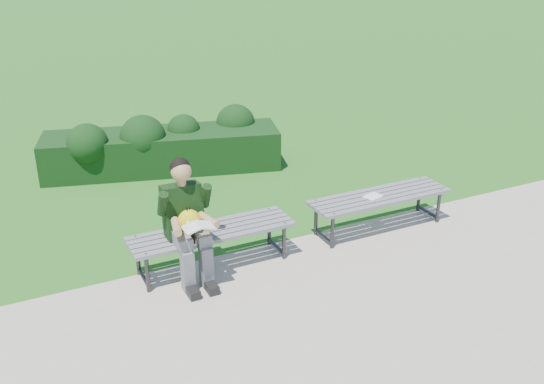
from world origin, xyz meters
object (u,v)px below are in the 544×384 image
Objects in this scene: hedge at (162,145)px; seated_boy at (187,218)px; bench_left at (212,234)px; bench_right at (380,199)px; paper_sheet at (373,196)px.

hedge is 2.80× the size of seated_boy.
seated_boy is at bearing -102.00° from hedge.
hedge is 3.19m from bench_left.
hedge is 3.66m from bench_right.
bench_right is 2.49m from seated_boy.
bench_right is (1.78, -3.19, 0.03)m from hedge.
seated_boy is 5.17× the size of paper_sheet.
seated_boy is at bearing -178.39° from paper_sheet.
seated_boy reaches higher than bench_right.
seated_boy is (-0.69, -3.26, 0.33)m from hedge.
hedge is 3.35m from seated_boy.
hedge is at bearing 117.77° from paper_sheet.
bench_left is at bearing 17.57° from seated_boy.
paper_sheet is (2.37, 0.07, -0.24)m from seated_boy.
bench_left is 0.43m from seated_boy.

